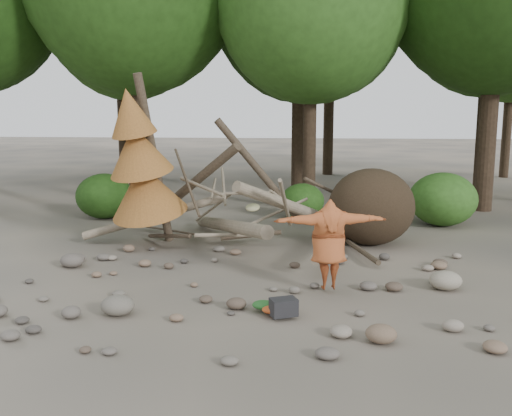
{
  "coord_description": "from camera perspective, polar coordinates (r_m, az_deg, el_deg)",
  "views": [
    {
      "loc": [
        0.98,
        -10.26,
        3.44
      ],
      "look_at": [
        -0.11,
        1.5,
        1.4
      ],
      "focal_mm": 40.0,
      "sensor_mm": 36.0,
      "label": 1
    }
  ],
  "objects": [
    {
      "name": "bush_right",
      "position": [
        17.92,
        18.19,
        0.84
      ],
      "size": [
        2.0,
        2.0,
        1.6
      ],
      "primitive_type": "ellipsoid",
      "color": "#346720",
      "rests_on": "ground"
    },
    {
      "name": "bush_mid",
      "position": [
        18.29,
        4.65,
        0.71
      ],
      "size": [
        1.4,
        1.4,
        1.12
      ],
      "primitive_type": "ellipsoid",
      "color": "#2A5719",
      "rests_on": "ground"
    },
    {
      "name": "boulder_mid_right",
      "position": [
        11.7,
        18.44,
        -6.88
      ],
      "size": [
        0.62,
        0.55,
        0.37
      ],
      "primitive_type": "ellipsoid",
      "color": "gray",
      "rests_on": "ground"
    },
    {
      "name": "bush_left",
      "position": [
        18.83,
        -14.91,
        1.16
      ],
      "size": [
        1.8,
        1.8,
        1.44
      ],
      "primitive_type": "ellipsoid",
      "color": "#1F4412",
      "rests_on": "ground"
    },
    {
      "name": "boulder_front_left",
      "position": [
        10.07,
        -13.67,
        -9.43
      ],
      "size": [
        0.57,
        0.52,
        0.34
      ],
      "primitive_type": "ellipsoid",
      "color": "#6A6458",
      "rests_on": "ground"
    },
    {
      "name": "dead_conifer",
      "position": [
        14.3,
        -11.41,
        4.27
      ],
      "size": [
        2.06,
        2.16,
        4.35
      ],
      "color": "#4C3F30",
      "rests_on": "ground"
    },
    {
      "name": "cloth_green",
      "position": [
        9.98,
        0.74,
        -9.93
      ],
      "size": [
        0.39,
        0.32,
        0.15
      ],
      "primitive_type": "ellipsoid",
      "color": "#266026",
      "rests_on": "ground"
    },
    {
      "name": "ground",
      "position": [
        10.87,
        -0.16,
        -8.65
      ],
      "size": [
        120.0,
        120.0,
        0.0
      ],
      "primitive_type": "plane",
      "color": "#514C44",
      "rests_on": "ground"
    },
    {
      "name": "backpack",
      "position": [
        9.65,
        2.78,
        -10.2
      ],
      "size": [
        0.51,
        0.44,
        0.29
      ],
      "primitive_type": "cube",
      "rotation": [
        0.0,
        0.0,
        0.41
      ],
      "color": "black",
      "rests_on": "ground"
    },
    {
      "name": "deadfall_pile",
      "position": [
        14.75,
        9.25,
        -0.04
      ],
      "size": [
        8.55,
        5.24,
        3.3
      ],
      "color": "#332619",
      "rests_on": "ground"
    },
    {
      "name": "cloth_orange",
      "position": [
        9.79,
        1.59,
        -10.41
      ],
      "size": [
        0.34,
        0.28,
        0.12
      ],
      "primitive_type": "ellipsoid",
      "color": "#AF481E",
      "rests_on": "ground"
    },
    {
      "name": "frisbee_thrower",
      "position": [
        10.85,
        7.29,
        -3.6
      ],
      "size": [
        2.64,
        1.15,
        1.73
      ],
      "color": "#A94F26",
      "rests_on": "ground"
    },
    {
      "name": "boulder_mid_left",
      "position": [
        13.28,
        -17.91,
        -5.0
      ],
      "size": [
        0.52,
        0.47,
        0.31
      ],
      "primitive_type": "ellipsoid",
      "color": "#5E564F",
      "rests_on": "ground"
    },
    {
      "name": "boulder_front_right",
      "position": [
        8.91,
        12.41,
        -12.19
      ],
      "size": [
        0.47,
        0.42,
        0.28
      ],
      "primitive_type": "ellipsoid",
      "color": "brown",
      "rests_on": "ground"
    }
  ]
}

